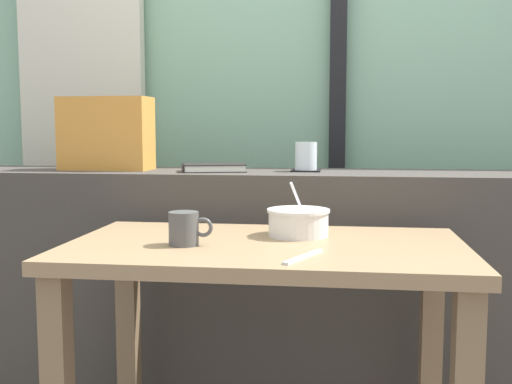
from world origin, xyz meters
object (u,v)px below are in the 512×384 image
at_px(closed_book, 213,168).
at_px(breakfast_table, 266,294).
at_px(juice_glass, 306,157).
at_px(soup_bowl, 298,222).
at_px(fork_utensil, 303,257).
at_px(ceramic_mug, 185,228).
at_px(throw_pillow, 106,134).
at_px(coaster_square, 306,171).

bearing_deg(closed_book, breakfast_table, -65.01).
xyz_separation_m(juice_glass, soup_bowl, (0.00, -0.47, -0.16)).
xyz_separation_m(juice_glass, fork_utensil, (0.03, -0.75, -0.19)).
distance_m(fork_utensil, ceramic_mug, 0.33).
bearing_deg(throw_pillow, coaster_square, 1.20).
distance_m(juice_glass, fork_utensil, 0.78).
distance_m(breakfast_table, juice_glass, 0.67).
xyz_separation_m(throw_pillow, fork_utensil, (0.75, -0.74, -0.27)).
bearing_deg(throw_pillow, soup_bowl, -32.22).
bearing_deg(soup_bowl, throw_pillow, 147.78).
relative_size(coaster_square, soup_bowl, 0.57).
height_order(closed_book, fork_utensil, closed_book).
height_order(coaster_square, juice_glass, juice_glass).
height_order(breakfast_table, juice_glass, juice_glass).
height_order(closed_book, throw_pillow, throw_pillow).
height_order(throw_pillow, fork_utensil, throw_pillow).
xyz_separation_m(coaster_square, closed_book, (-0.32, -0.05, 0.01)).
bearing_deg(juice_glass, throw_pillow, -178.80).
height_order(soup_bowl, fork_utensil, soup_bowl).
bearing_deg(closed_book, juice_glass, 9.46).
height_order(throw_pillow, soup_bowl, throw_pillow).
bearing_deg(ceramic_mug, closed_book, 94.60).
distance_m(juice_glass, ceramic_mug, 0.71).
height_order(throw_pillow, ceramic_mug, throw_pillow).
xyz_separation_m(breakfast_table, soup_bowl, (0.08, 0.11, 0.17)).
height_order(coaster_square, soup_bowl, soup_bowl).
bearing_deg(coaster_square, juice_glass, 0.00).
bearing_deg(soup_bowl, fork_utensil, -84.04).
bearing_deg(juice_glass, ceramic_mug, -112.97).
bearing_deg(closed_book, throw_pillow, 174.51).
height_order(juice_glass, ceramic_mug, juice_glass).
xyz_separation_m(juice_glass, throw_pillow, (-0.71, -0.01, 0.08)).
height_order(breakfast_table, throw_pillow, throw_pillow).
bearing_deg(throw_pillow, fork_utensil, -44.64).
relative_size(coaster_square, ceramic_mug, 0.88).
distance_m(coaster_square, ceramic_mug, 0.70).
relative_size(breakfast_table, soup_bowl, 5.87).
bearing_deg(closed_book, ceramic_mug, -85.40).
relative_size(soup_bowl, ceramic_mug, 1.54).
bearing_deg(fork_utensil, soup_bowl, 120.64).
distance_m(breakfast_table, ceramic_mug, 0.27).
bearing_deg(fork_utensil, ceramic_mug, -175.91).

